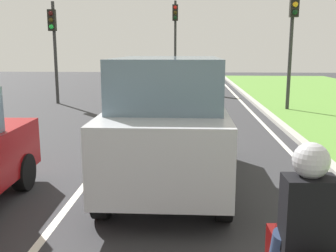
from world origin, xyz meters
TOP-DOWN VIEW (x-y plane):
  - ground_plane at (0.00, 14.00)m, footprint 60.00×60.00m
  - lane_line_center at (-0.70, 14.00)m, footprint 0.12×32.00m
  - lane_line_right_edge at (3.60, 14.00)m, footprint 0.12×32.00m
  - curb_right at (4.10, 14.00)m, footprint 0.24×48.00m
  - car_suv_ahead at (0.81, 9.11)m, footprint 1.97×4.50m
  - rider_person at (2.10, 5.17)m, footprint 0.51×0.41m
  - traffic_light_near_right at (5.08, 17.97)m, footprint 0.32×0.50m
  - traffic_light_overhead_left at (-4.77, 19.52)m, footprint 0.32×0.50m
  - traffic_light_far_median at (0.31, 25.76)m, footprint 0.32×0.50m

SIDE VIEW (x-z plane):
  - ground_plane at x=0.00m, z-range 0.00..0.00m
  - lane_line_center at x=-0.70m, z-range 0.00..0.01m
  - lane_line_right_edge at x=3.60m, z-range 0.00..0.01m
  - curb_right at x=4.10m, z-range 0.00..0.12m
  - car_suv_ahead at x=0.81m, z-range 0.03..2.31m
  - rider_person at x=2.10m, z-range 0.61..1.77m
  - traffic_light_overhead_left at x=-4.77m, z-range 0.73..5.17m
  - traffic_light_near_right at x=5.08m, z-range 0.86..5.55m
  - traffic_light_far_median at x=0.31m, z-range 0.91..6.06m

